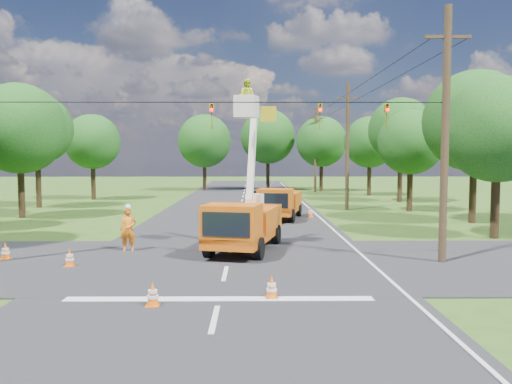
{
  "coord_description": "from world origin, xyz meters",
  "views": [
    {
      "loc": [
        0.97,
        -17.48,
        4.18
      ],
      "look_at": [
        1.14,
        5.04,
        2.6
      ],
      "focal_mm": 35.0,
      "sensor_mm": 36.0,
      "label": 1
    }
  ],
  "objects_px": {
    "traffic_cone_2": "(270,224)",
    "ground_worker": "(128,230)",
    "tree_right_a": "(498,130)",
    "pole_right_near": "(445,133)",
    "tree_left_f": "(92,142)",
    "traffic_cone_6": "(310,212)",
    "tree_left_e": "(37,129)",
    "tree_right_d": "(401,130)",
    "distant_car": "(257,197)",
    "tree_far_a": "(204,141)",
    "tree_left_d": "(19,129)",
    "tree_right_b": "(475,121)",
    "tree_far_c": "(322,142)",
    "traffic_cone_3": "(70,258)",
    "tree_right_e": "(370,142)",
    "pole_right_mid": "(347,145)",
    "traffic_cone_1": "(272,287)",
    "pole_right_far": "(315,149)",
    "second_truck": "(280,203)",
    "tree_far_b": "(268,137)",
    "traffic_cone_4": "(5,251)",
    "traffic_cone_0": "(153,294)",
    "bucket_truck": "(244,215)",
    "tree_right_c": "(411,142)"
  },
  "relations": [
    {
      "from": "traffic_cone_2",
      "to": "tree_far_a",
      "type": "height_order",
      "value": "tree_far_a"
    },
    {
      "from": "tree_left_f",
      "to": "tree_far_b",
      "type": "relative_size",
      "value": 0.81
    },
    {
      "from": "traffic_cone_6",
      "to": "tree_right_d",
      "type": "height_order",
      "value": "tree_right_d"
    },
    {
      "from": "traffic_cone_1",
      "to": "pole_right_far",
      "type": "height_order",
      "value": "pole_right_far"
    },
    {
      "from": "ground_worker",
      "to": "tree_left_d",
      "type": "distance_m",
      "value": 17.15
    },
    {
      "from": "tree_right_d",
      "to": "pole_right_mid",
      "type": "bearing_deg",
      "value": -131.99
    },
    {
      "from": "tree_left_e",
      "to": "tree_right_e",
      "type": "xyz_separation_m",
      "value": [
        30.6,
        13.0,
        -0.68
      ]
    },
    {
      "from": "traffic_cone_6",
      "to": "tree_right_c",
      "type": "relative_size",
      "value": 0.09
    },
    {
      "from": "traffic_cone_2",
      "to": "pole_right_near",
      "type": "distance_m",
      "value": 12.02
    },
    {
      "from": "pole_right_mid",
      "to": "tree_right_d",
      "type": "relative_size",
      "value": 1.03
    },
    {
      "from": "ground_worker",
      "to": "pole_right_far",
      "type": "height_order",
      "value": "pole_right_far"
    },
    {
      "from": "tree_right_b",
      "to": "tree_right_d",
      "type": "xyz_separation_m",
      "value": [
        -0.2,
        15.0,
        0.24
      ]
    },
    {
      "from": "second_truck",
      "to": "pole_right_mid",
      "type": "distance_m",
      "value": 9.31
    },
    {
      "from": "traffic_cone_3",
      "to": "tree_right_a",
      "type": "bearing_deg",
      "value": 18.94
    },
    {
      "from": "distant_car",
      "to": "pole_right_far",
      "type": "relative_size",
      "value": 0.37
    },
    {
      "from": "tree_left_d",
      "to": "tree_left_f",
      "type": "relative_size",
      "value": 1.1
    },
    {
      "from": "pole_right_far",
      "to": "tree_right_e",
      "type": "distance_m",
      "value": 7.32
    },
    {
      "from": "traffic_cone_6",
      "to": "tree_left_d",
      "type": "bearing_deg",
      "value": 179.89
    },
    {
      "from": "bucket_truck",
      "to": "tree_left_f",
      "type": "distance_m",
      "value": 31.79
    },
    {
      "from": "distant_car",
      "to": "pole_right_mid",
      "type": "bearing_deg",
      "value": -37.57
    },
    {
      "from": "tree_right_a",
      "to": "distant_car",
      "type": "bearing_deg",
      "value": 122.94
    },
    {
      "from": "pole_right_mid",
      "to": "tree_left_f",
      "type": "height_order",
      "value": "pole_right_mid"
    },
    {
      "from": "traffic_cone_1",
      "to": "tree_left_f",
      "type": "height_order",
      "value": "tree_left_f"
    },
    {
      "from": "traffic_cone_0",
      "to": "tree_left_f",
      "type": "bearing_deg",
      "value": 109.94
    },
    {
      "from": "bucket_truck",
      "to": "tree_right_c",
      "type": "distance_m",
      "value": 21.09
    },
    {
      "from": "second_truck",
      "to": "tree_right_e",
      "type": "relative_size",
      "value": 0.71
    },
    {
      "from": "tree_far_a",
      "to": "traffic_cone_6",
      "type": "bearing_deg",
      "value": -70.35
    },
    {
      "from": "second_truck",
      "to": "tree_left_e",
      "type": "xyz_separation_m",
      "value": [
        -19.64,
        8.23,
        5.36
      ]
    },
    {
      "from": "traffic_cone_2",
      "to": "ground_worker",
      "type": "bearing_deg",
      "value": -135.13
    },
    {
      "from": "traffic_cone_2",
      "to": "tree_left_e",
      "type": "relative_size",
      "value": 0.08
    },
    {
      "from": "ground_worker",
      "to": "distant_car",
      "type": "distance_m",
      "value": 22.99
    },
    {
      "from": "pole_right_near",
      "to": "tree_right_e",
      "type": "distance_m",
      "value": 35.41
    },
    {
      "from": "traffic_cone_3",
      "to": "tree_far_c",
      "type": "bearing_deg",
      "value": 70.06
    },
    {
      "from": "tree_right_d",
      "to": "ground_worker",
      "type": "bearing_deg",
      "value": -128.2
    },
    {
      "from": "pole_right_near",
      "to": "tree_far_b",
      "type": "relative_size",
      "value": 0.97
    },
    {
      "from": "tree_right_a",
      "to": "pole_right_near",
      "type": "bearing_deg",
      "value": -129.81
    },
    {
      "from": "tree_right_e",
      "to": "tree_far_c",
      "type": "bearing_deg",
      "value": 121.56
    },
    {
      "from": "tree_left_e",
      "to": "tree_right_d",
      "type": "distance_m",
      "value": 31.99
    },
    {
      "from": "traffic_cone_4",
      "to": "traffic_cone_0",
      "type": "bearing_deg",
      "value": -41.58
    },
    {
      "from": "bucket_truck",
      "to": "ground_worker",
      "type": "distance_m",
      "value": 5.17
    },
    {
      "from": "traffic_cone_2",
      "to": "tree_far_b",
      "type": "height_order",
      "value": "tree_far_b"
    },
    {
      "from": "ground_worker",
      "to": "tree_left_f",
      "type": "distance_m",
      "value": 29.79
    },
    {
      "from": "tree_left_e",
      "to": "tree_far_c",
      "type": "xyz_separation_m",
      "value": [
        26.3,
        20.0,
        -0.43
      ]
    },
    {
      "from": "traffic_cone_3",
      "to": "tree_left_d",
      "type": "height_order",
      "value": "tree_left_d"
    },
    {
      "from": "distant_car",
      "to": "tree_right_b",
      "type": "bearing_deg",
      "value": -47.26
    },
    {
      "from": "ground_worker",
      "to": "tree_right_e",
      "type": "bearing_deg",
      "value": 56.99
    },
    {
      "from": "tree_left_f",
      "to": "traffic_cone_6",
      "type": "bearing_deg",
      "value": -37.2
    },
    {
      "from": "traffic_cone_6",
      "to": "pole_right_far",
      "type": "height_order",
      "value": "pole_right_far"
    },
    {
      "from": "tree_left_d",
      "to": "tree_right_b",
      "type": "xyz_separation_m",
      "value": [
        30.0,
        -3.0,
        0.31
      ]
    },
    {
      "from": "traffic_cone_4",
      "to": "tree_far_b",
      "type": "bearing_deg",
      "value": 74.76
    }
  ]
}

